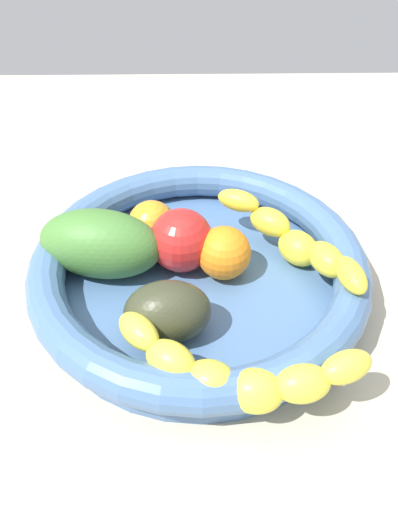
{
  "coord_description": "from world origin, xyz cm",
  "views": [
    {
      "loc": [
        0.64,
        39.59,
        42.9
      ],
      "look_at": [
        0.0,
        0.0,
        7.85
      ],
      "focal_mm": 35.76,
      "sensor_mm": 36.0,
      "label": 1
    }
  ],
  "objects_px": {
    "fruit_bowl": "(199,269)",
    "tomato_red": "(181,240)",
    "banana_draped_left": "(295,241)",
    "orange_front": "(224,253)",
    "banana_draped_right": "(235,373)",
    "mango_green": "(101,244)",
    "avocado_dark": "(168,312)",
    "orange_mid_left": "(152,224)"
  },
  "relations": [
    {
      "from": "fruit_bowl",
      "to": "tomato_red",
      "type": "distance_m",
      "value": 0.04
    },
    {
      "from": "banana_draped_left",
      "to": "tomato_red",
      "type": "relative_size",
      "value": 2.49
    },
    {
      "from": "orange_front",
      "to": "banana_draped_left",
      "type": "bearing_deg",
      "value": -169.77
    },
    {
      "from": "banana_draped_right",
      "to": "mango_green",
      "type": "relative_size",
      "value": 1.7
    },
    {
      "from": "mango_green",
      "to": "avocado_dark",
      "type": "distance_m",
      "value": 0.12
    },
    {
      "from": "banana_draped_left",
      "to": "orange_front",
      "type": "height_order",
      "value": "banana_draped_left"
    },
    {
      "from": "banana_draped_left",
      "to": "banana_draped_right",
      "type": "xyz_separation_m",
      "value": [
        0.08,
        0.17,
        -0.0
      ]
    },
    {
      "from": "tomato_red",
      "to": "mango_green",
      "type": "relative_size",
      "value": 0.52
    },
    {
      "from": "orange_front",
      "to": "orange_mid_left",
      "type": "distance_m",
      "value": 0.09
    },
    {
      "from": "banana_draped_right",
      "to": "fruit_bowl",
      "type": "bearing_deg",
      "value": -79.39
    },
    {
      "from": "mango_green",
      "to": "orange_mid_left",
      "type": "bearing_deg",
      "value": -138.89
    },
    {
      "from": "tomato_red",
      "to": "orange_front",
      "type": "bearing_deg",
      "value": 162.0
    },
    {
      "from": "fruit_bowl",
      "to": "tomato_red",
      "type": "xyz_separation_m",
      "value": [
        0.02,
        -0.02,
        0.02
      ]
    },
    {
      "from": "banana_draped_left",
      "to": "orange_mid_left",
      "type": "distance_m",
      "value": 0.16
    },
    {
      "from": "orange_mid_left",
      "to": "mango_green",
      "type": "distance_m",
      "value": 0.07
    },
    {
      "from": "banana_draped_right",
      "to": "orange_front",
      "type": "bearing_deg",
      "value": -89.53
    },
    {
      "from": "orange_front",
      "to": "orange_mid_left",
      "type": "height_order",
      "value": "orange_front"
    },
    {
      "from": "orange_mid_left",
      "to": "avocado_dark",
      "type": "height_order",
      "value": "avocado_dark"
    },
    {
      "from": "fruit_bowl",
      "to": "banana_draped_right",
      "type": "relative_size",
      "value": 1.6
    },
    {
      "from": "mango_green",
      "to": "avocado_dark",
      "type": "height_order",
      "value": "mango_green"
    },
    {
      "from": "fruit_bowl",
      "to": "orange_mid_left",
      "type": "distance_m",
      "value": 0.08
    },
    {
      "from": "tomato_red",
      "to": "mango_green",
      "type": "height_order",
      "value": "mango_green"
    },
    {
      "from": "fruit_bowl",
      "to": "banana_draped_right",
      "type": "distance_m",
      "value": 0.15
    },
    {
      "from": "banana_draped_left",
      "to": "tomato_red",
      "type": "distance_m",
      "value": 0.12
    },
    {
      "from": "orange_front",
      "to": "mango_green",
      "type": "distance_m",
      "value": 0.13
    },
    {
      "from": "fruit_bowl",
      "to": "orange_front",
      "type": "distance_m",
      "value": 0.03
    },
    {
      "from": "banana_draped_left",
      "to": "tomato_red",
      "type": "bearing_deg",
      "value": -0.29
    },
    {
      "from": "orange_front",
      "to": "mango_green",
      "type": "bearing_deg",
      "value": -3.62
    },
    {
      "from": "banana_draped_right",
      "to": "tomato_red",
      "type": "height_order",
      "value": "tomato_red"
    },
    {
      "from": "fruit_bowl",
      "to": "avocado_dark",
      "type": "xyz_separation_m",
      "value": [
        0.03,
        0.08,
        0.02
      ]
    },
    {
      "from": "orange_mid_left",
      "to": "orange_front",
      "type": "bearing_deg",
      "value": 146.21
    },
    {
      "from": "orange_front",
      "to": "avocado_dark",
      "type": "bearing_deg",
      "value": 55.82
    },
    {
      "from": "mango_green",
      "to": "banana_draped_right",
      "type": "bearing_deg",
      "value": 129.12
    },
    {
      "from": "orange_front",
      "to": "orange_mid_left",
      "type": "bearing_deg",
      "value": -33.79
    },
    {
      "from": "fruit_bowl",
      "to": "orange_mid_left",
      "type": "xyz_separation_m",
      "value": [
        0.05,
        -0.06,
        0.02
      ]
    },
    {
      "from": "tomato_red",
      "to": "orange_mid_left",
      "type": "bearing_deg",
      "value": -48.45
    },
    {
      "from": "banana_draped_left",
      "to": "mango_green",
      "type": "xyz_separation_m",
      "value": [
        0.21,
        0.01,
        0.0
      ]
    },
    {
      "from": "banana_draped_left",
      "to": "mango_green",
      "type": "relative_size",
      "value": 1.3
    },
    {
      "from": "fruit_bowl",
      "to": "banana_draped_left",
      "type": "distance_m",
      "value": 0.11
    },
    {
      "from": "fruit_bowl",
      "to": "banana_draped_right",
      "type": "height_order",
      "value": "banana_draped_right"
    },
    {
      "from": "banana_draped_right",
      "to": "tomato_red",
      "type": "relative_size",
      "value": 3.24
    },
    {
      "from": "banana_draped_left",
      "to": "tomato_red",
      "type": "xyz_separation_m",
      "value": [
        0.12,
        -0.0,
        0.0
      ]
    }
  ]
}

